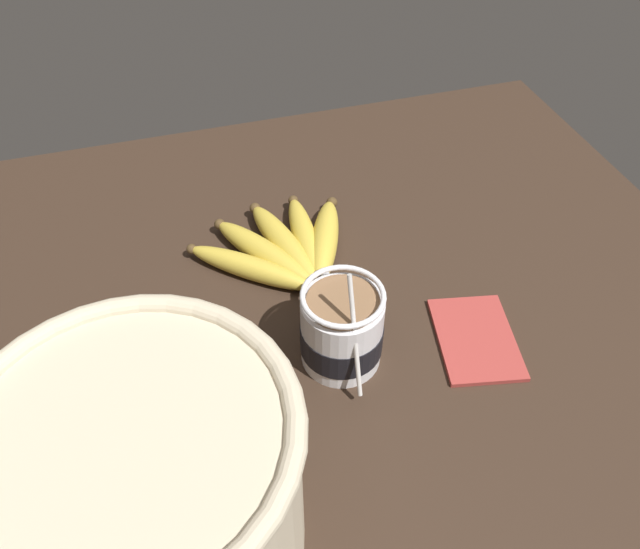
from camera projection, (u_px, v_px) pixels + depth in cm
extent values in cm
cube|color=#332319|center=(359.00, 338.00, 74.96)|extent=(97.71, 97.71, 3.18)
cylinder|color=silver|center=(342.00, 331.00, 67.86)|extent=(8.96, 8.96, 9.04)
cylinder|color=black|center=(341.00, 336.00, 68.56)|extent=(9.16, 9.16, 3.53)
torus|color=silver|center=(327.00, 292.00, 71.18)|extent=(5.74, 0.90, 5.74)
cylinder|color=#846042|center=(343.00, 302.00, 64.59)|extent=(7.76, 7.76, 0.40)
torus|color=silver|center=(343.00, 296.00, 63.92)|extent=(8.96, 8.96, 0.60)
cylinder|color=silver|center=(355.00, 338.00, 62.58)|extent=(5.45, 0.50, 13.36)
ellipsoid|color=silver|center=(345.00, 359.00, 68.93)|extent=(3.00, 2.00, 0.80)
cylinder|color=#4C381E|center=(321.00, 284.00, 75.56)|extent=(2.00, 2.00, 3.00)
ellipsoid|color=gold|center=(327.00, 240.00, 82.45)|extent=(16.07, 9.17, 3.48)
sphere|color=#4C381E|center=(332.00, 203.00, 88.04)|extent=(1.57, 1.57, 1.57)
ellipsoid|color=gold|center=(305.00, 239.00, 82.79)|extent=(17.13, 4.33, 3.17)
sphere|color=#4C381E|center=(293.00, 200.00, 88.63)|extent=(1.43, 1.43, 1.43)
ellipsoid|color=gold|center=(284.00, 244.00, 81.99)|extent=(17.45, 7.45, 3.42)
sphere|color=#4C381E|center=(255.00, 208.00, 87.20)|extent=(1.54, 1.54, 1.54)
ellipsoid|color=gold|center=(265.00, 253.00, 80.74)|extent=(16.55, 12.03, 3.34)
sphere|color=#4C381E|center=(220.00, 224.00, 84.82)|extent=(1.50, 1.50, 1.50)
ellipsoid|color=gold|center=(251.00, 268.00, 79.06)|extent=(13.60, 15.31, 3.04)
sphere|color=#4C381E|center=(192.00, 249.00, 81.53)|extent=(1.37, 1.37, 1.37)
cylinder|color=beige|center=(148.00, 495.00, 49.59)|extent=(24.66, 24.66, 18.68)
torus|color=beige|center=(122.00, 434.00, 42.98)|extent=(25.89, 25.89, 1.73)
cube|color=#A33833|center=(476.00, 339.00, 72.48)|extent=(14.10, 11.16, 0.60)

